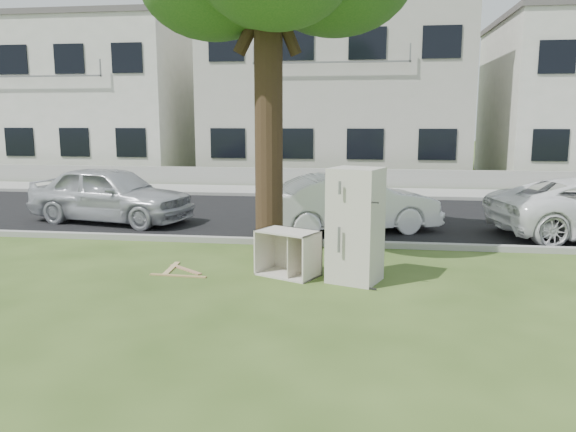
# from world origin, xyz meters

# --- Properties ---
(ground) EXTENTS (120.00, 120.00, 0.00)m
(ground) POSITION_xyz_m (0.00, 0.00, 0.00)
(ground) COLOR #334B1A
(road) EXTENTS (120.00, 7.00, 0.01)m
(road) POSITION_xyz_m (0.00, 6.00, 0.01)
(road) COLOR black
(road) RESTS_ON ground
(kerb_near) EXTENTS (120.00, 0.18, 0.12)m
(kerb_near) POSITION_xyz_m (0.00, 2.45, 0.00)
(kerb_near) COLOR gray
(kerb_near) RESTS_ON ground
(kerb_far) EXTENTS (120.00, 0.18, 0.12)m
(kerb_far) POSITION_xyz_m (0.00, 9.55, 0.00)
(kerb_far) COLOR gray
(kerb_far) RESTS_ON ground
(sidewalk) EXTENTS (120.00, 2.80, 0.01)m
(sidewalk) POSITION_xyz_m (0.00, 11.00, 0.01)
(sidewalk) COLOR gray
(sidewalk) RESTS_ON ground
(low_wall) EXTENTS (120.00, 0.15, 0.70)m
(low_wall) POSITION_xyz_m (0.00, 12.60, 0.35)
(low_wall) COLOR gray
(low_wall) RESTS_ON ground
(townhouse_left) EXTENTS (10.20, 8.16, 7.04)m
(townhouse_left) POSITION_xyz_m (-12.00, 17.50, 3.52)
(townhouse_left) COLOR silver
(townhouse_left) RESTS_ON ground
(townhouse_center) EXTENTS (11.22, 8.16, 7.44)m
(townhouse_center) POSITION_xyz_m (0.00, 17.50, 3.72)
(townhouse_center) COLOR #B7B2A7
(townhouse_center) RESTS_ON ground
(fridge) EXTENTS (0.95, 0.91, 1.82)m
(fridge) POSITION_xyz_m (1.31, -0.01, 0.91)
(fridge) COLOR silver
(fridge) RESTS_ON ground
(cabinet) EXTENTS (1.14, 0.96, 0.76)m
(cabinet) POSITION_xyz_m (0.20, 0.17, 0.38)
(cabinet) COLOR silver
(cabinet) RESTS_ON ground
(plank_a) EXTENTS (0.98, 0.13, 0.02)m
(plank_a) POSITION_xyz_m (-1.60, -0.15, 0.01)
(plank_a) COLOR #9E824C
(plank_a) RESTS_ON ground
(plank_b) EXTENTS (0.73, 0.60, 0.02)m
(plank_b) POSITION_xyz_m (-1.60, 0.25, 0.01)
(plank_b) COLOR #AB7C59
(plank_b) RESTS_ON ground
(plank_c) EXTENTS (0.15, 0.84, 0.02)m
(plank_c) POSITION_xyz_m (-1.87, 0.28, 0.01)
(plank_c) COLOR tan
(plank_c) RESTS_ON ground
(car_center) EXTENTS (4.26, 2.80, 1.33)m
(car_center) POSITION_xyz_m (1.12, 3.98, 0.66)
(car_center) COLOR white
(car_center) RESTS_ON ground
(car_left) EXTENTS (4.43, 2.48, 1.42)m
(car_left) POSITION_xyz_m (-4.88, 4.39, 0.71)
(car_left) COLOR #B2B4BA
(car_left) RESTS_ON ground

